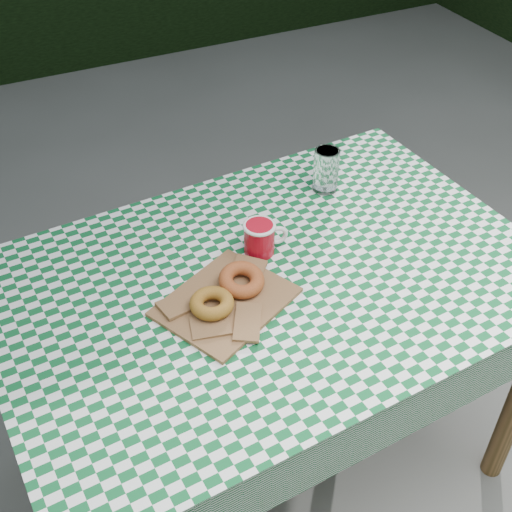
{
  "coord_description": "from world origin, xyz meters",
  "views": [
    {
      "loc": [
        -0.56,
        -1.14,
        1.79
      ],
      "look_at": [
        -0.05,
        -0.07,
        0.79
      ],
      "focal_mm": 46.61,
      "sensor_mm": 36.0,
      "label": 1
    }
  ],
  "objects_px": {
    "table": "(269,380)",
    "coffee_mug": "(259,238)",
    "paper_bag": "(226,301)",
    "drinking_glass": "(326,170)"
  },
  "relations": [
    {
      "from": "paper_bag",
      "to": "drinking_glass",
      "type": "relative_size",
      "value": 2.28
    },
    {
      "from": "table",
      "to": "coffee_mug",
      "type": "bearing_deg",
      "value": 78.36
    },
    {
      "from": "paper_bag",
      "to": "drinking_glass",
      "type": "distance_m",
      "value": 0.52
    },
    {
      "from": "table",
      "to": "paper_bag",
      "type": "xyz_separation_m",
      "value": [
        -0.13,
        -0.04,
        0.39
      ]
    },
    {
      "from": "paper_bag",
      "to": "coffee_mug",
      "type": "bearing_deg",
      "value": 41.81
    },
    {
      "from": "table",
      "to": "coffee_mug",
      "type": "xyz_separation_m",
      "value": [
        0.01,
        0.09,
        0.42
      ]
    },
    {
      "from": "coffee_mug",
      "to": "table",
      "type": "bearing_deg",
      "value": -88.07
    },
    {
      "from": "paper_bag",
      "to": "table",
      "type": "bearing_deg",
      "value": 15.92
    },
    {
      "from": "paper_bag",
      "to": "coffee_mug",
      "type": "distance_m",
      "value": 0.2
    },
    {
      "from": "table",
      "to": "drinking_glass",
      "type": "xyz_separation_m",
      "value": [
        0.29,
        0.26,
        0.44
      ]
    }
  ]
}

